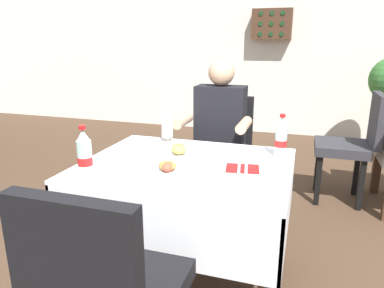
% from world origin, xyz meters
% --- Properties ---
extents(back_wall, '(11.00, 0.12, 2.79)m').
position_xyz_m(back_wall, '(0.00, 4.08, 1.39)').
color(back_wall, silver).
rests_on(back_wall, ground).
extents(main_dining_table, '(1.11, 0.91, 0.74)m').
position_xyz_m(main_dining_table, '(0.08, 0.18, 0.57)').
color(main_dining_table, white).
rests_on(main_dining_table, ground).
extents(chair_far_diner_seat, '(0.44, 0.50, 0.97)m').
position_xyz_m(chair_far_diner_seat, '(0.08, 1.03, 0.55)').
color(chair_far_diner_seat, black).
rests_on(chair_far_diner_seat, ground).
extents(seated_diner_far, '(0.50, 0.46, 1.26)m').
position_xyz_m(seated_diner_far, '(0.08, 0.92, 0.71)').
color(seated_diner_far, '#282D42').
rests_on(seated_diner_far, ground).
extents(plate_near_camera, '(0.26, 0.26, 0.06)m').
position_xyz_m(plate_near_camera, '(0.02, 0.00, 0.76)').
color(plate_near_camera, white).
rests_on(plate_near_camera, main_dining_table).
extents(plate_far_diner, '(0.25, 0.25, 0.07)m').
position_xyz_m(plate_far_diner, '(0.00, 0.32, 0.76)').
color(plate_far_diner, white).
rests_on(plate_far_diner, main_dining_table).
extents(beer_glass_left, '(0.07, 0.07, 0.23)m').
position_xyz_m(beer_glass_left, '(-0.18, 0.55, 0.86)').
color(beer_glass_left, white).
rests_on(beer_glass_left, main_dining_table).
extents(cola_bottle_primary, '(0.07, 0.07, 0.26)m').
position_xyz_m(cola_bottle_primary, '(-0.32, -0.16, 0.85)').
color(cola_bottle_primary, silver).
rests_on(cola_bottle_primary, main_dining_table).
extents(cola_bottle_secondary, '(0.07, 0.07, 0.25)m').
position_xyz_m(cola_bottle_secondary, '(0.56, 0.46, 0.85)').
color(cola_bottle_secondary, silver).
rests_on(cola_bottle_secondary, main_dining_table).
extents(napkin_cutlery_set, '(0.19, 0.20, 0.01)m').
position_xyz_m(napkin_cutlery_set, '(0.39, 0.18, 0.75)').
color(napkin_cutlery_set, maroon).
rests_on(napkin_cutlery_set, main_dining_table).
extents(background_chair_left, '(0.50, 0.44, 0.97)m').
position_xyz_m(background_chair_left, '(1.09, 1.68, 0.55)').
color(background_chair_left, '#2D2D33').
rests_on(background_chair_left, ground).
extents(wall_bottle_rack, '(0.56, 0.21, 0.42)m').
position_xyz_m(wall_bottle_rack, '(0.12, 3.92, 1.62)').
color(wall_bottle_rack, '#472D1E').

